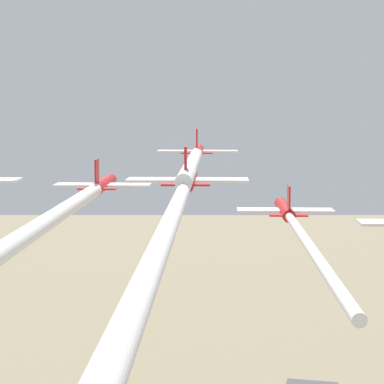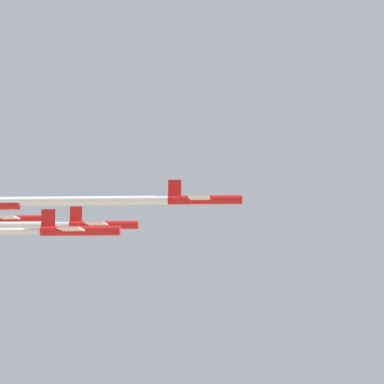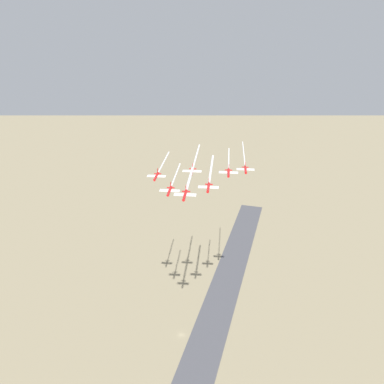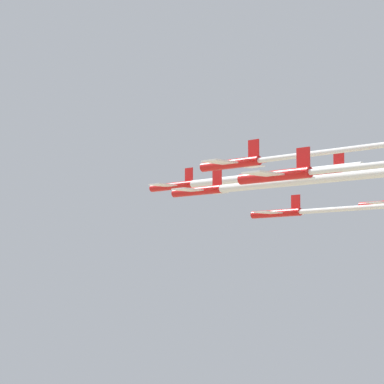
# 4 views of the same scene
# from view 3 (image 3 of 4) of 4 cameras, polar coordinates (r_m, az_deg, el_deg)

# --- Properties ---
(ground_plane) EXTENTS (3000.00, 3000.00, 0.00)m
(ground_plane) POSITION_cam_3_polar(r_m,az_deg,el_deg) (293.35, -1.62, -20.95)
(ground_plane) COLOR gray
(jet_0) EXTENTS (10.63, 11.13, 3.71)m
(jet_0) POSITION_cam_3_polar(r_m,az_deg,el_deg) (171.28, -1.07, -0.43)
(jet_0) COLOR red
(jet_1) EXTENTS (10.63, 11.13, 3.71)m
(jet_1) POSITION_cam_3_polar(r_m,az_deg,el_deg) (186.95, 2.51, 0.73)
(jet_1) COLOR red
(jet_2) EXTENTS (10.63, 11.13, 3.71)m
(jet_2) POSITION_cam_3_polar(r_m,az_deg,el_deg) (189.88, -3.44, 0.20)
(jet_2) COLOR red
(jet_3) EXTENTS (10.63, 11.13, 3.71)m
(jet_3) POSITION_cam_3_polar(r_m,az_deg,el_deg) (201.61, 5.58, 2.97)
(jet_3) COLOR red
(jet_4) EXTENTS (10.63, 11.13, 3.71)m
(jet_4) POSITION_cam_3_polar(r_m,az_deg,el_deg) (202.40, 0.00, 3.19)
(jet_4) COLOR red
(jet_5) EXTENTS (10.63, 11.13, 3.71)m
(jet_5) POSITION_cam_3_polar(r_m,az_deg,el_deg) (206.35, -5.45, 2.42)
(jet_5) COLOR red
(jet_6) EXTENTS (10.63, 11.13, 3.71)m
(jet_6) POSITION_cam_3_polar(r_m,az_deg,el_deg) (218.94, 8.15, 3.42)
(jet_6) COLOR red
(smoke_trail_0) EXTENTS (6.59, 36.62, 1.34)m
(smoke_trail_0) POSITION_cam_3_polar(r_m,az_deg,el_deg) (192.93, -0.28, 2.33)
(smoke_trail_0) COLOR white
(smoke_trail_1) EXTENTS (7.90, 46.18, 1.27)m
(smoke_trail_1) POSITION_cam_3_polar(r_m,az_deg,el_deg) (213.40, 2.94, 3.60)
(smoke_trail_1) COLOR white
(smoke_trail_2) EXTENTS (6.17, 37.17, 0.83)m
(smoke_trail_2) POSITION_cam_3_polar(r_m,az_deg,el_deg) (211.78, -2.47, 2.68)
(smoke_trail_2) COLOR white
(smoke_trail_3) EXTENTS (6.47, 40.01, 0.72)m
(smoke_trail_3) POSITION_cam_3_polar(r_m,az_deg,el_deg) (225.51, 5.62, 5.16)
(smoke_trail_3) COLOR white
(smoke_trail_4) EXTENTS (7.60, 45.96, 0.99)m
(smoke_trail_4) POSITION_cam_3_polar(r_m,az_deg,el_deg) (229.05, 0.68, 5.57)
(smoke_trail_4) COLOR white
(smoke_trail_5) EXTENTS (6.62, 39.93, 0.88)m
(smoke_trail_5) POSITION_cam_3_polar(r_m,az_deg,el_deg) (229.70, -4.30, 4.62)
(smoke_trail_5) COLOR white
(smoke_trail_6) EXTENTS (8.48, 54.01, 0.70)m
(smoke_trail_6) POSITION_cam_3_polar(r_m,az_deg,el_deg) (249.62, 7.89, 5.90)
(smoke_trail_6) COLOR white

